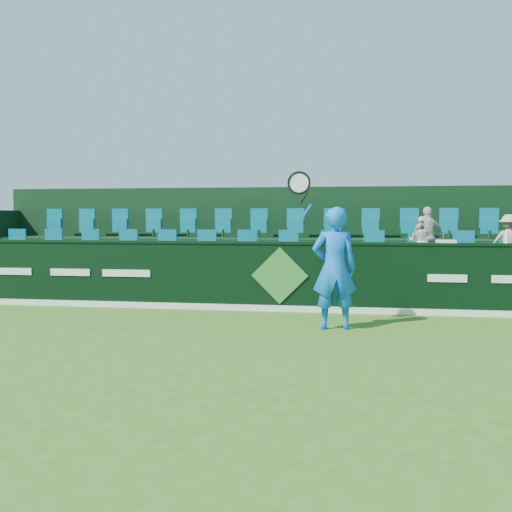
% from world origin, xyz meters
% --- Properties ---
extents(ground, '(60.00, 60.00, 0.00)m').
position_xyz_m(ground, '(0.00, 0.00, 0.00)').
color(ground, '#336818').
rests_on(ground, ground).
extents(sponsor_hoarding, '(16.00, 0.25, 1.35)m').
position_xyz_m(sponsor_hoarding, '(0.00, 4.00, 0.67)').
color(sponsor_hoarding, black).
rests_on(sponsor_hoarding, ground).
extents(stand_tier_front, '(16.00, 2.00, 0.80)m').
position_xyz_m(stand_tier_front, '(0.00, 5.10, 0.40)').
color(stand_tier_front, black).
rests_on(stand_tier_front, ground).
extents(stand_tier_back, '(16.00, 1.80, 1.30)m').
position_xyz_m(stand_tier_back, '(0.00, 7.00, 0.65)').
color(stand_tier_back, black).
rests_on(stand_tier_back, ground).
extents(stand_rear, '(16.00, 4.10, 2.60)m').
position_xyz_m(stand_rear, '(0.00, 7.44, 1.22)').
color(stand_rear, black).
rests_on(stand_rear, ground).
extents(seat_row_front, '(13.50, 0.50, 0.60)m').
position_xyz_m(seat_row_front, '(0.00, 5.50, 1.10)').
color(seat_row_front, '#036A82').
rests_on(seat_row_front, stand_tier_front).
extents(seat_row_back, '(13.50, 0.50, 0.60)m').
position_xyz_m(seat_row_back, '(0.00, 7.30, 1.60)').
color(seat_row_back, '#036A82').
rests_on(seat_row_back, stand_tier_back).
extents(tennis_player, '(1.23, 0.59, 2.64)m').
position_xyz_m(tennis_player, '(1.06, 2.36, 1.01)').
color(tennis_player, blue).
rests_on(tennis_player, ground).
extents(spectator_left, '(0.60, 0.53, 1.04)m').
position_xyz_m(spectator_left, '(2.78, 5.12, 1.32)').
color(spectator_left, white).
rests_on(spectator_left, stand_tier_front).
extents(spectator_middle, '(0.78, 0.54, 1.23)m').
position_xyz_m(spectator_middle, '(2.91, 5.12, 1.42)').
color(spectator_middle, silver).
rests_on(spectator_middle, stand_tier_front).
extents(spectator_right, '(0.79, 0.64, 1.07)m').
position_xyz_m(spectator_right, '(4.48, 5.12, 1.34)').
color(spectator_right, tan).
rests_on(spectator_right, stand_tier_front).
extents(towel, '(0.35, 0.22, 0.05)m').
position_xyz_m(towel, '(3.08, 4.00, 1.38)').
color(towel, white).
rests_on(towel, sponsor_hoarding).
extents(drinks_bottle, '(0.07, 0.07, 0.23)m').
position_xyz_m(drinks_bottle, '(4.14, 4.00, 1.47)').
color(drinks_bottle, white).
rests_on(drinks_bottle, sponsor_hoarding).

